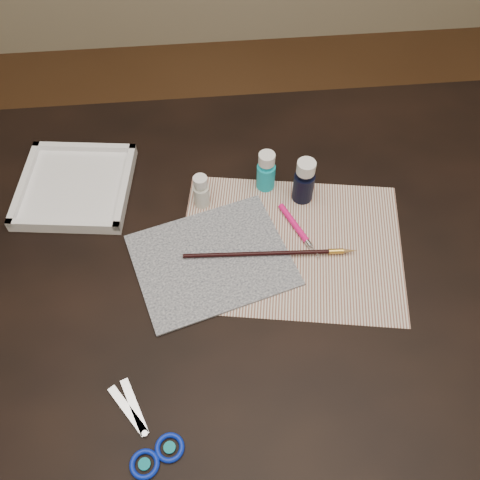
{
  "coord_description": "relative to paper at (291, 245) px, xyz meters",
  "views": [
    {
      "loc": [
        -0.05,
        -0.55,
        1.58
      ],
      "look_at": [
        0.0,
        0.0,
        0.8
      ],
      "focal_mm": 40.0,
      "sensor_mm": 36.0,
      "label": 1
    }
  ],
  "objects": [
    {
      "name": "ground",
      "position": [
        -0.1,
        -0.01,
        -0.76
      ],
      "size": [
        3.5,
        3.5,
        0.02
      ],
      "primitive_type": "cube",
      "color": "#422614",
      "rests_on": "ground"
    },
    {
      "name": "table",
      "position": [
        -0.1,
        -0.01,
        -0.38
      ],
      "size": [
        1.3,
        0.9,
        0.75
      ],
      "primitive_type": "cube",
      "color": "black",
      "rests_on": "ground"
    },
    {
      "name": "paper",
      "position": [
        0.0,
        0.0,
        0.0
      ],
      "size": [
        0.46,
        0.38,
        0.0
      ],
      "primitive_type": "cube",
      "rotation": [
        0.0,
        0.0,
        -0.17
      ],
      "color": "silver",
      "rests_on": "table"
    },
    {
      "name": "canvas",
      "position": [
        -0.15,
        -0.02,
        0.0
      ],
      "size": [
        0.33,
        0.29,
        0.0
      ],
      "primitive_type": "cube",
      "rotation": [
        0.0,
        0.0,
        0.28
      ],
      "color": "black",
      "rests_on": "paper"
    },
    {
      "name": "paint_bottle_white",
      "position": [
        -0.16,
        0.12,
        0.04
      ],
      "size": [
        0.04,
        0.04,
        0.08
      ],
      "primitive_type": "cylinder",
      "rotation": [
        0.0,
        0.0,
        0.44
      ],
      "color": "silver",
      "rests_on": "table"
    },
    {
      "name": "paint_bottle_cyan",
      "position": [
        -0.03,
        0.15,
        0.04
      ],
      "size": [
        0.04,
        0.04,
        0.09
      ],
      "primitive_type": "cylinder",
      "rotation": [
        0.0,
        0.0,
        -0.24
      ],
      "color": "#14ACC1",
      "rests_on": "table"
    },
    {
      "name": "paint_bottle_navy",
      "position": [
        0.04,
        0.11,
        0.05
      ],
      "size": [
        0.05,
        0.05,
        0.1
      ],
      "primitive_type": "cylinder",
      "rotation": [
        0.0,
        0.0,
        -0.17
      ],
      "color": "black",
      "rests_on": "table"
    },
    {
      "name": "paintbrush",
      "position": [
        -0.04,
        -0.02,
        0.01
      ],
      "size": [
        0.32,
        0.03,
        0.01
      ],
      "primitive_type": null,
      "rotation": [
        0.0,
        0.0,
        -0.05
      ],
      "color": "black",
      "rests_on": "canvas"
    },
    {
      "name": "craft_knife",
      "position": [
        0.02,
        0.03,
        0.01
      ],
      "size": [
        0.07,
        0.14,
        0.01
      ],
      "primitive_type": null,
      "rotation": [
        0.0,
        0.0,
        -1.18
      ],
      "color": "#EB1271",
      "rests_on": "paper"
    },
    {
      "name": "scissors",
      "position": [
        -0.28,
        -0.31,
        0.0
      ],
      "size": [
        0.17,
        0.19,
        0.01
      ],
      "primitive_type": null,
      "rotation": [
        0.0,
        0.0,
        2.19
      ],
      "color": "silver",
      "rests_on": "table"
    },
    {
      "name": "palette_tray",
      "position": [
        -0.41,
        0.18,
        0.01
      ],
      "size": [
        0.24,
        0.24,
        0.03
      ],
      "primitive_type": "cube",
      "rotation": [
        0.0,
        0.0,
        -0.13
      ],
      "color": "white",
      "rests_on": "table"
    }
  ]
}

